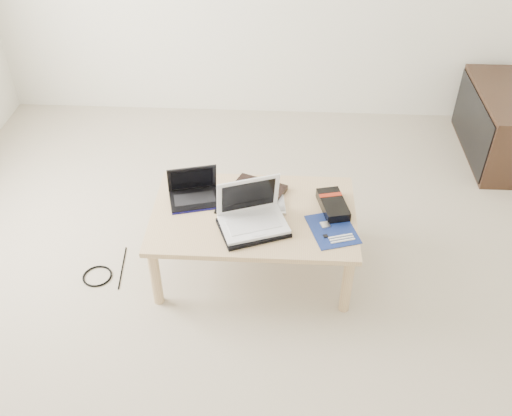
# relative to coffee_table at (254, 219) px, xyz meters

# --- Properties ---
(ground) EXTENTS (4.00, 4.00, 0.00)m
(ground) POSITION_rel_coffee_table_xyz_m (-0.08, -0.18, -0.35)
(ground) COLOR #B3A891
(ground) RESTS_ON ground
(coffee_table) EXTENTS (1.10, 0.70, 0.40)m
(coffee_table) POSITION_rel_coffee_table_xyz_m (0.00, 0.00, 0.00)
(coffee_table) COLOR tan
(coffee_table) RESTS_ON ground
(media_cabinet) EXTENTS (0.41, 0.90, 0.50)m
(media_cabinet) POSITION_rel_coffee_table_xyz_m (1.69, 1.27, -0.10)
(media_cabinet) COLOR #3A2417
(media_cabinet) RESTS_ON ground
(book) EXTENTS (0.36, 0.33, 0.03)m
(book) POSITION_rel_coffee_table_xyz_m (0.00, 0.16, 0.06)
(book) COLOR black
(book) RESTS_ON coffee_table
(netbook) EXTENTS (0.31, 0.26, 0.19)m
(netbook) POSITION_rel_coffee_table_xyz_m (-0.34, 0.11, 0.09)
(netbook) COLOR black
(netbook) RESTS_ON coffee_table
(tablet) EXTENTS (0.29, 0.25, 0.01)m
(tablet) POSITION_rel_coffee_table_xyz_m (-0.07, 0.05, 0.06)
(tablet) COLOR black
(tablet) RESTS_ON coffee_table
(remote) EXTENTS (0.07, 0.22, 0.02)m
(remote) POSITION_rel_coffee_table_xyz_m (0.14, 0.09, 0.06)
(remote) COLOR #B8B8BD
(remote) RESTS_ON coffee_table
(neoprene_sleeve) EXTENTS (0.41, 0.35, 0.02)m
(neoprene_sleeve) POSITION_rel_coffee_table_xyz_m (0.01, -0.14, 0.06)
(neoprene_sleeve) COLOR black
(neoprene_sleeve) RESTS_ON coffee_table
(white_laptop) EXTENTS (0.39, 0.34, 0.24)m
(white_laptop) POSITION_rel_coffee_table_xyz_m (-0.00, -0.10, 0.12)
(white_laptop) COLOR white
(white_laptop) RESTS_ON neoprene_sleeve
(motherboard) EXTENTS (0.29, 0.33, 0.01)m
(motherboard) POSITION_rel_coffee_table_xyz_m (0.42, -0.12, 0.05)
(motherboard) COLOR navy
(motherboard) RESTS_ON coffee_table
(gpu_box) EXTENTS (0.18, 0.27, 0.06)m
(gpu_box) POSITION_rel_coffee_table_xyz_m (0.43, 0.06, 0.08)
(gpu_box) COLOR black
(gpu_box) RESTS_ON coffee_table
(cable_coil) EXTENTS (0.12, 0.12, 0.01)m
(cable_coil) POSITION_rel_coffee_table_xyz_m (-0.12, 0.01, 0.05)
(cable_coil) COLOR black
(cable_coil) RESTS_ON coffee_table
(floor_cable_coil) EXTENTS (0.21, 0.21, 0.01)m
(floor_cable_coil) POSITION_rel_coffee_table_xyz_m (-0.89, -0.14, -0.35)
(floor_cable_coil) COLOR black
(floor_cable_coil) RESTS_ON ground
(floor_cable_trail) EXTENTS (0.04, 0.34, 0.01)m
(floor_cable_trail) POSITION_rel_coffee_table_xyz_m (-0.76, -0.06, -0.35)
(floor_cable_trail) COLOR black
(floor_cable_trail) RESTS_ON ground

